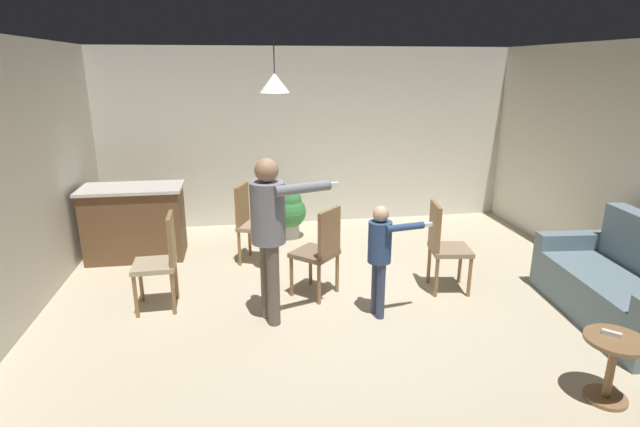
% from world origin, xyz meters
% --- Properties ---
extents(ground, '(7.68, 7.68, 0.00)m').
position_xyz_m(ground, '(0.00, 0.00, 0.00)').
color(ground, beige).
extents(wall_back, '(6.40, 0.10, 2.70)m').
position_xyz_m(wall_back, '(0.00, 3.20, 1.35)').
color(wall_back, silver).
rests_on(wall_back, ground).
extents(couch_floral, '(1.01, 1.87, 1.00)m').
position_xyz_m(couch_floral, '(2.59, -0.54, 0.33)').
color(couch_floral, slate).
rests_on(couch_floral, ground).
extents(kitchen_counter, '(1.26, 0.66, 0.95)m').
position_xyz_m(kitchen_counter, '(-2.45, 1.96, 0.48)').
color(kitchen_counter, brown).
rests_on(kitchen_counter, ground).
extents(side_table_by_couch, '(0.44, 0.44, 0.52)m').
position_xyz_m(side_table_by_couch, '(1.59, -1.63, 0.33)').
color(side_table_by_couch, olive).
rests_on(side_table_by_couch, ground).
extents(person_adult, '(0.84, 0.45, 1.62)m').
position_xyz_m(person_adult, '(-0.82, -0.01, 1.01)').
color(person_adult, '#60564C').
rests_on(person_adult, ground).
extents(person_child, '(0.62, 0.33, 1.15)m').
position_xyz_m(person_child, '(0.25, -0.08, 0.71)').
color(person_child, '#384260').
rests_on(person_child, ground).
extents(dining_chair_by_counter, '(0.55, 0.55, 1.00)m').
position_xyz_m(dining_chair_by_counter, '(-0.96, 1.58, 0.55)').
color(dining_chair_by_counter, olive).
rests_on(dining_chair_by_counter, ground).
extents(dining_chair_near_wall, '(0.59, 0.59, 1.00)m').
position_xyz_m(dining_chair_near_wall, '(-0.26, 0.45, 0.55)').
color(dining_chair_near_wall, olive).
rests_on(dining_chair_near_wall, ground).
extents(dining_chair_centre_back, '(0.44, 0.44, 1.00)m').
position_xyz_m(dining_chair_centre_back, '(-1.90, 0.44, 0.55)').
color(dining_chair_centre_back, olive).
rests_on(dining_chair_centre_back, ground).
extents(dining_chair_spare, '(0.47, 0.47, 1.00)m').
position_xyz_m(dining_chair_spare, '(1.11, 0.39, 0.55)').
color(dining_chair_spare, olive).
rests_on(dining_chair_spare, ground).
extents(potted_plant_corner, '(0.48, 0.48, 0.74)m').
position_xyz_m(potted_plant_corner, '(-0.40, 2.42, 0.41)').
color(potted_plant_corner, '#B7B2AD').
rests_on(potted_plant_corner, ground).
extents(spare_remote_on_table, '(0.12, 0.12, 0.04)m').
position_xyz_m(spare_remote_on_table, '(1.58, -1.60, 0.54)').
color(spare_remote_on_table, white).
rests_on(spare_remote_on_table, side_table_by_couch).
extents(ceiling_light_pendant, '(0.32, 0.32, 0.55)m').
position_xyz_m(ceiling_light_pendant, '(-0.67, 0.87, 2.25)').
color(ceiling_light_pendant, silver).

